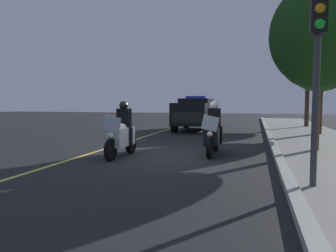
{
  "coord_description": "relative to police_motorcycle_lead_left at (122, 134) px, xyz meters",
  "views": [
    {
      "loc": [
        9.67,
        2.76,
        1.68
      ],
      "look_at": [
        -0.45,
        0.0,
        0.9
      ],
      "focal_mm": 34.34,
      "sensor_mm": 36.0,
      "label": 1
    }
  ],
  "objects": [
    {
      "name": "tree_mid_block",
      "position": [
        -2.31,
        5.88,
        3.14
      ],
      "size": [
        3.08,
        3.08,
        5.45
      ],
      "color": "#4C3823",
      "rests_on": "sidewalk_strip"
    },
    {
      "name": "police_suv",
      "position": [
        -9.91,
        0.5,
        0.37
      ],
      "size": [
        4.93,
        2.13,
        2.05
      ],
      "color": "black",
      "rests_on": "ground"
    },
    {
      "name": "tree_far_back",
      "position": [
        -8.27,
        6.99,
        3.43
      ],
      "size": [
        3.65,
        3.65,
        5.98
      ],
      "color": "#42301E",
      "rests_on": "sidewalk_strip"
    },
    {
      "name": "police_motorcycle_lead_right",
      "position": [
        -1.18,
        2.66,
        0.0
      ],
      "size": [
        2.14,
        0.56,
        1.72
      ],
      "color": "black",
      "rests_on": "ground"
    },
    {
      "name": "lane_stripe_center",
      "position": [
        -0.57,
        -1.24,
        -0.7
      ],
      "size": [
        48.0,
        0.12,
        0.01
      ],
      "primitive_type": "cube",
      "color": "#E0D14C",
      "rests_on": "ground"
    },
    {
      "name": "ground_plane",
      "position": [
        -0.57,
        1.2,
        -0.7
      ],
      "size": [
        80.0,
        80.0,
        0.0
      ],
      "primitive_type": "plane",
      "color": "black"
    },
    {
      "name": "curb_strip",
      "position": [
        -0.57,
        4.63,
        -0.62
      ],
      "size": [
        48.0,
        0.24,
        0.15
      ],
      "primitive_type": "cube",
      "color": "#9E9B93",
      "rests_on": "ground"
    },
    {
      "name": "tree_behind_suv",
      "position": [
        -13.6,
        7.22,
        3.43
      ],
      "size": [
        3.18,
        3.18,
        5.51
      ],
      "color": "#42301E",
      "rests_on": "sidewalk_strip"
    },
    {
      "name": "police_motorcycle_lead_left",
      "position": [
        0.0,
        0.0,
        0.0
      ],
      "size": [
        2.14,
        0.56,
        1.72
      ],
      "color": "black",
      "rests_on": "ground"
    },
    {
      "name": "traffic_light",
      "position": [
        2.65,
        5.03,
        2.1
      ],
      "size": [
        0.38,
        0.28,
        3.69
      ],
      "color": "#38383D",
      "rests_on": "sidewalk_strip"
    }
  ]
}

